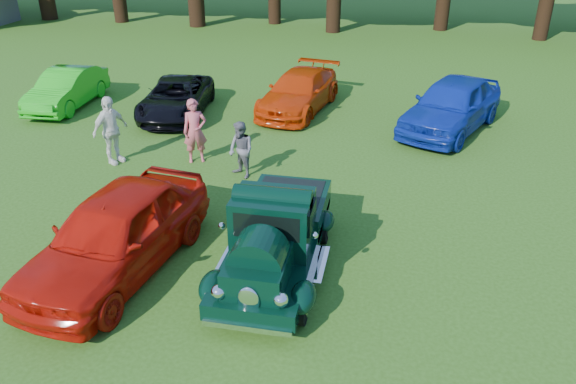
% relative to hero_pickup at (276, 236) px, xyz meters
% --- Properties ---
extents(ground, '(120.00, 120.00, 0.00)m').
position_rel_hero_pickup_xyz_m(ground, '(-1.01, -0.32, -0.73)').
color(ground, '#2C5213').
rests_on(ground, ground).
extents(hero_pickup, '(2.01, 4.32, 1.69)m').
position_rel_hero_pickup_xyz_m(hero_pickup, '(0.00, 0.00, 0.00)').
color(hero_pickup, black).
rests_on(hero_pickup, ground).
extents(red_convertible, '(2.54, 4.90, 1.59)m').
position_rel_hero_pickup_xyz_m(red_convertible, '(-2.94, -0.59, 0.06)').
color(red_convertible, '#B71207').
rests_on(red_convertible, ground).
extents(back_car_lime, '(1.54, 3.95, 1.28)m').
position_rel_hero_pickup_xyz_m(back_car_lime, '(-9.21, 8.17, -0.09)').
color(back_car_lime, '#1CAF17').
rests_on(back_car_lime, ground).
extents(back_car_black, '(2.52, 4.46, 1.18)m').
position_rel_hero_pickup_xyz_m(back_car_black, '(-5.19, 8.12, -0.14)').
color(back_car_black, black).
rests_on(back_car_black, ground).
extents(back_car_orange, '(2.58, 4.72, 1.30)m').
position_rel_hero_pickup_xyz_m(back_car_orange, '(-1.26, 9.37, -0.08)').
color(back_car_orange, red).
rests_on(back_car_orange, ground).
extents(back_car_blue, '(3.72, 5.15, 1.63)m').
position_rel_hero_pickup_xyz_m(back_car_blue, '(3.69, 8.42, 0.08)').
color(back_car_blue, '#0E29A0').
rests_on(back_car_blue, ground).
extents(spectator_pink, '(0.76, 0.66, 1.76)m').
position_rel_hero_pickup_xyz_m(spectator_pink, '(-3.23, 4.57, 0.15)').
color(spectator_pink, '#C9525B').
rests_on(spectator_pink, ground).
extents(spectator_grey, '(0.91, 0.88, 1.48)m').
position_rel_hero_pickup_xyz_m(spectator_grey, '(-1.75, 3.86, 0.01)').
color(spectator_grey, slate).
rests_on(spectator_grey, ground).
extents(spectator_white, '(0.86, 1.18, 1.86)m').
position_rel_hero_pickup_xyz_m(spectator_white, '(-5.42, 4.05, 0.20)').
color(spectator_white, white).
rests_on(spectator_white, ground).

